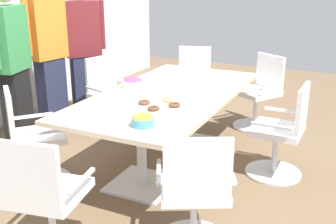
{
  "coord_description": "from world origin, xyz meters",
  "views": [
    {
      "loc": [
        -3.51,
        -1.69,
        1.86
      ],
      "look_at": [
        0.0,
        0.0,
        0.55
      ],
      "focal_mm": 43.97,
      "sensor_mm": 36.0,
      "label": 1
    }
  ],
  "objects_px": {
    "office_chair_4": "(32,143)",
    "donut_platter": "(160,105)",
    "office_chair_0": "(282,136)",
    "person_standing_3": "(83,49)",
    "person_standing_2": "(48,50)",
    "snack_bowl_candy_mix": "(133,83)",
    "office_chair_2": "(193,85)",
    "office_chair_6": "(195,198)",
    "office_chair_3": "(110,99)",
    "person_standing_1": "(12,62)",
    "office_chair_5": "(46,204)",
    "snack_bowl_chips_orange": "(143,120)",
    "office_chair_1": "(259,96)",
    "conference_table": "(168,105)",
    "napkin_pile": "(107,102)",
    "plate_stack": "(188,77)"
  },
  "relations": [
    {
      "from": "office_chair_4",
      "to": "donut_platter",
      "type": "relative_size",
      "value": 2.38
    },
    {
      "from": "office_chair_0",
      "to": "donut_platter",
      "type": "distance_m",
      "value": 1.22
    },
    {
      "from": "office_chair_4",
      "to": "person_standing_3",
      "type": "bearing_deg",
      "value": 151.58
    },
    {
      "from": "person_standing_2",
      "to": "snack_bowl_candy_mix",
      "type": "relative_size",
      "value": 8.54
    },
    {
      "from": "office_chair_2",
      "to": "office_chair_6",
      "type": "xyz_separation_m",
      "value": [
        -2.8,
        -1.16,
        0.0
      ]
    },
    {
      "from": "office_chair_3",
      "to": "person_standing_1",
      "type": "xyz_separation_m",
      "value": [
        -0.83,
        0.68,
        0.55
      ]
    },
    {
      "from": "office_chair_5",
      "to": "snack_bowl_chips_orange",
      "type": "distance_m",
      "value": 0.93
    },
    {
      "from": "office_chair_4",
      "to": "office_chair_6",
      "type": "xyz_separation_m",
      "value": [
        -0.26,
        -1.69,
        0.0
      ]
    },
    {
      "from": "office_chair_2",
      "to": "person_standing_1",
      "type": "relative_size",
      "value": 0.5
    },
    {
      "from": "office_chair_4",
      "to": "office_chair_1",
      "type": "bearing_deg",
      "value": 98.65
    },
    {
      "from": "office_chair_1",
      "to": "conference_table",
      "type": "bearing_deg",
      "value": 100.71
    },
    {
      "from": "snack_bowl_candy_mix",
      "to": "napkin_pile",
      "type": "distance_m",
      "value": 0.63
    },
    {
      "from": "donut_platter",
      "to": "person_standing_3",
      "type": "bearing_deg",
      "value": 55.29
    },
    {
      "from": "office_chair_4",
      "to": "snack_bowl_chips_orange",
      "type": "distance_m",
      "value": 1.2
    },
    {
      "from": "conference_table",
      "to": "plate_stack",
      "type": "relative_size",
      "value": 10.72
    },
    {
      "from": "office_chair_6",
      "to": "snack_bowl_chips_orange",
      "type": "xyz_separation_m",
      "value": [
        0.28,
        0.55,
        0.39
      ]
    },
    {
      "from": "office_chair_0",
      "to": "office_chair_1",
      "type": "bearing_deg",
      "value": 23.73
    },
    {
      "from": "office_chair_5",
      "to": "napkin_pile",
      "type": "distance_m",
      "value": 1.17
    },
    {
      "from": "snack_bowl_candy_mix",
      "to": "person_standing_3",
      "type": "bearing_deg",
      "value": 58.1
    },
    {
      "from": "office_chair_0",
      "to": "office_chair_3",
      "type": "relative_size",
      "value": 1.0
    },
    {
      "from": "office_chair_1",
      "to": "snack_bowl_chips_orange",
      "type": "height_order",
      "value": "office_chair_1"
    },
    {
      "from": "office_chair_0",
      "to": "plate_stack",
      "type": "relative_size",
      "value": 4.06
    },
    {
      "from": "snack_bowl_candy_mix",
      "to": "plate_stack",
      "type": "bearing_deg",
      "value": -29.55
    },
    {
      "from": "office_chair_4",
      "to": "person_standing_3",
      "type": "relative_size",
      "value": 0.5
    },
    {
      "from": "office_chair_0",
      "to": "napkin_pile",
      "type": "relative_size",
      "value": 5.13
    },
    {
      "from": "conference_table",
      "to": "office_chair_3",
      "type": "relative_size",
      "value": 2.64
    },
    {
      "from": "office_chair_5",
      "to": "person_standing_2",
      "type": "bearing_deg",
      "value": 118.94
    },
    {
      "from": "snack_bowl_candy_mix",
      "to": "snack_bowl_chips_orange",
      "type": "distance_m",
      "value": 1.13
    },
    {
      "from": "office_chair_6",
      "to": "person_standing_2",
      "type": "xyz_separation_m",
      "value": [
        1.47,
        2.5,
        0.58
      ]
    },
    {
      "from": "office_chair_6",
      "to": "person_standing_1",
      "type": "bearing_deg",
      "value": 133.39
    },
    {
      "from": "person_standing_1",
      "to": "office_chair_0",
      "type": "bearing_deg",
      "value": 85.61
    },
    {
      "from": "office_chair_0",
      "to": "snack_bowl_chips_orange",
      "type": "height_order",
      "value": "office_chair_0"
    },
    {
      "from": "conference_table",
      "to": "plate_stack",
      "type": "bearing_deg",
      "value": 5.39
    },
    {
      "from": "office_chair_5",
      "to": "snack_bowl_candy_mix",
      "type": "xyz_separation_m",
      "value": [
        1.71,
        0.32,
        0.4
      ]
    },
    {
      "from": "office_chair_2",
      "to": "person_standing_2",
      "type": "bearing_deg",
      "value": 27.04
    },
    {
      "from": "conference_table",
      "to": "office_chair_4",
      "type": "xyz_separation_m",
      "value": [
        -0.94,
        0.92,
        -0.22
      ]
    },
    {
      "from": "snack_bowl_chips_orange",
      "to": "office_chair_1",
      "type": "bearing_deg",
      "value": -8.38
    },
    {
      "from": "office_chair_3",
      "to": "person_standing_3",
      "type": "distance_m",
      "value": 0.77
    },
    {
      "from": "office_chair_0",
      "to": "office_chair_6",
      "type": "distance_m",
      "value": 1.44
    },
    {
      "from": "person_standing_3",
      "to": "napkin_pile",
      "type": "relative_size",
      "value": 10.2
    },
    {
      "from": "plate_stack",
      "to": "office_chair_4",
      "type": "bearing_deg",
      "value": 151.45
    },
    {
      "from": "person_standing_1",
      "to": "person_standing_3",
      "type": "distance_m",
      "value": 1.04
    },
    {
      "from": "office_chair_5",
      "to": "snack_bowl_chips_orange",
      "type": "height_order",
      "value": "office_chair_5"
    },
    {
      "from": "office_chair_1",
      "to": "donut_platter",
      "type": "relative_size",
      "value": 2.38
    },
    {
      "from": "person_standing_1",
      "to": "office_chair_2",
      "type": "bearing_deg",
      "value": 129.98
    },
    {
      "from": "plate_stack",
      "to": "napkin_pile",
      "type": "distance_m",
      "value": 1.26
    },
    {
      "from": "office_chair_0",
      "to": "office_chair_1",
      "type": "relative_size",
      "value": 1.0
    },
    {
      "from": "person_standing_1",
      "to": "person_standing_2",
      "type": "relative_size",
      "value": 0.97
    },
    {
      "from": "donut_platter",
      "to": "plate_stack",
      "type": "bearing_deg",
      "value": 9.88
    },
    {
      "from": "snack_bowl_candy_mix",
      "to": "napkin_pile",
      "type": "xyz_separation_m",
      "value": [
        -0.62,
        -0.1,
        -0.02
      ]
    }
  ]
}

